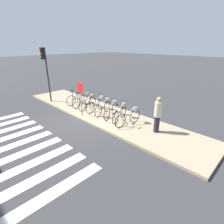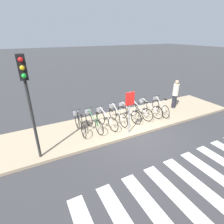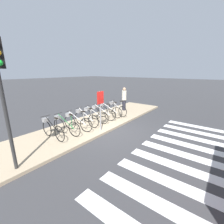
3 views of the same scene
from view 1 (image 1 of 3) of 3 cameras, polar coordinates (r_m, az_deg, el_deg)
The scene contains 13 objects.
ground_plane at distance 10.08m, azimuth -9.82°, elevation -2.84°, with size 120.00×120.00×0.00m, color #38383A.
sidewalk at distance 10.86m, azimuth -3.80°, elevation -0.38°, with size 13.36×2.84×0.12m.
parked_bicycle_0 at distance 12.45m, azimuth -10.96°, elevation 4.66°, with size 0.46×1.71×1.05m.
parked_bicycle_1 at distance 11.90m, azimuth -9.54°, elevation 3.97°, with size 0.46×1.70×1.05m.
parked_bicycle_2 at distance 11.39m, azimuth -7.77°, elevation 3.27°, with size 0.55×1.67×1.05m.
parked_bicycle_3 at distance 10.94m, azimuth -4.85°, elevation 2.63°, with size 0.46×1.70×1.05m.
parked_bicycle_4 at distance 10.46m, azimuth -2.70°, elevation 1.79°, with size 0.58×1.66×1.05m.
parked_bicycle_5 at distance 10.02m, azimuth -0.15°, elevation 0.90°, with size 0.67×1.63×1.05m.
parked_bicycle_6 at distance 9.57m, azimuth 2.74°, elevation -0.13°, with size 0.64×1.64×1.05m.
parked_bicycle_7 at distance 9.07m, azimuth 5.63°, elevation -1.48°, with size 0.46×1.69×1.05m.
pedestrian at distance 8.39m, azimuth 14.69°, elevation -0.65°, with size 0.34×0.34×1.74m.
traffic_light at distance 13.08m, azimuth -21.09°, elevation 14.40°, with size 0.24×0.40×3.73m.
sign_post at distance 10.00m, azimuth -10.19°, elevation 5.98°, with size 0.44×0.07×1.99m.
Camera 1 is at (7.57, -5.23, 4.10)m, focal length 28.00 mm.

